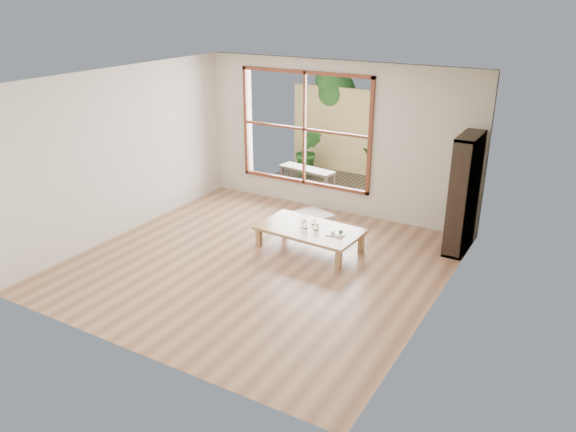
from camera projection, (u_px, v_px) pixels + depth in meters
name	position (u px, v px, depth m)	size (l,w,h in m)	color
ground	(260.00, 262.00, 8.09)	(5.00, 5.00, 0.00)	tan
low_table	(310.00, 231.00, 8.42)	(1.58, 0.95, 0.34)	tan
floor_cushion	(311.00, 216.00, 9.63)	(0.59, 0.59, 0.09)	beige
bookshelf	(464.00, 194.00, 8.19)	(0.28, 0.80, 1.77)	black
glass_tall	(305.00, 225.00, 8.38)	(0.07, 0.07, 0.12)	silver
glass_mid	(316.00, 227.00, 8.32)	(0.07, 0.07, 0.10)	silver
glass_short	(313.00, 222.00, 8.53)	(0.06, 0.06, 0.08)	silver
glass_small	(302.00, 225.00, 8.43)	(0.06, 0.06, 0.07)	silver
food_tray	(337.00, 234.00, 8.17)	(0.25, 0.18, 0.08)	white
deck	(331.00, 187.00, 11.22)	(2.80, 2.00, 0.05)	#3D372C
garden_bench	(307.00, 171.00, 11.08)	(1.19, 0.49, 0.36)	black
bamboo_fence	(354.00, 132.00, 11.69)	(2.80, 0.06, 1.80)	#D2BD6B
shrub_right	(383.00, 159.00, 11.33)	(0.83, 0.72, 0.92)	#285920
shrub_left	(308.00, 151.00, 11.78)	(0.54, 0.43, 0.98)	#285920
garden_tree	(332.00, 92.00, 11.98)	(1.04, 0.85, 2.22)	#4C3D2D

